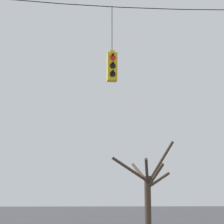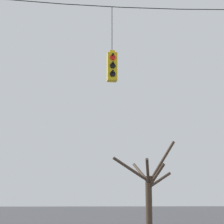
% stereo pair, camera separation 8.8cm
% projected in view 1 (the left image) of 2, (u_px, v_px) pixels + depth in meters
% --- Properties ---
extents(span_wire, '(15.18, 0.03, 0.36)m').
position_uv_depth(span_wire, '(92.00, 3.00, 15.89)').
color(span_wire, black).
extents(traffic_light_over_intersection, '(0.34, 0.46, 2.81)m').
position_uv_depth(traffic_light_over_intersection, '(112.00, 66.00, 15.50)').
color(traffic_light_over_intersection, yellow).
extents(bare_tree, '(3.49, 3.59, 4.66)m').
position_uv_depth(bare_tree, '(148.00, 187.00, 23.52)').
color(bare_tree, '#423326').
rests_on(bare_tree, ground_plane).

